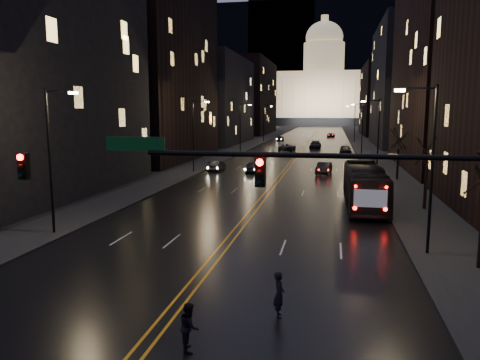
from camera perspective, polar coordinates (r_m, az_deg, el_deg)
The scene contains 36 objects.
ground at distance 18.30m, azimuth -9.00°, elevation -16.42°, with size 900.00×900.00×0.00m, color black.
road at distance 145.86m, azimuth 8.90°, elevation 5.35°, with size 20.00×320.00×0.02m, color black.
sidewalk_left at distance 147.09m, azimuth 3.42°, elevation 5.49°, with size 8.00×320.00×0.16m, color black.
sidewalk_right at distance 145.97m, azimuth 14.42°, elevation 5.21°, with size 8.00×320.00×0.16m, color black.
center_line at distance 145.86m, azimuth 8.90°, elevation 5.35°, with size 0.62×320.00×0.01m, color orange.
building_left_near at distance 46.29m, azimuth -24.90°, elevation 11.82°, with size 12.00×28.00×22.00m, color black.
building_left_mid at distance 74.82m, azimuth -10.18°, elevation 13.18°, with size 12.00×30.00×28.00m, color black.
building_left_far at distance 110.87m, azimuth -2.89°, elevation 9.65°, with size 12.00×34.00×20.00m, color black.
building_left_dist at distance 157.91m, azimuth 1.40°, elevation 10.03°, with size 12.00×40.00×24.00m, color black.
building_right_tall at distance 68.22m, azimuth 25.02°, elevation 17.26°, with size 12.00×30.00×38.00m, color black.
building_right_mid at distance 108.73m, azimuth 19.53°, elevation 10.79°, with size 12.00×34.00×26.00m, color black.
building_right_dist at distance 156.31m, azimuth 16.96°, elevation 9.32°, with size 12.00×40.00×22.00m, color black.
mountain_ridge at distance 401.13m, azimuth 16.63°, elevation 16.33°, with size 520.00×60.00×130.00m, color black.
capitol at distance 265.78m, azimuth 10.08°, elevation 10.37°, with size 90.00×50.00×58.50m.
traffic_signal at distance 15.75m, azimuth 11.17°, elevation -1.07°, with size 17.29×0.45×7.00m.
streetlamp_right_near at distance 26.15m, azimuth 22.04°, elevation 2.17°, with size 2.13×0.25×9.00m.
streetlamp_left_near at distance 30.62m, azimuth -21.92°, elevation 3.01°, with size 2.13×0.25×9.00m.
streetlamp_right_mid at distance 55.82m, azimuth 16.33°, elevation 5.47°, with size 2.13×0.25×9.00m.
streetlamp_left_mid at distance 58.05m, azimuth -5.56°, elevation 5.87°, with size 2.13×0.25×9.00m.
streetlamp_right_far at distance 85.73m, azimuth 14.58°, elevation 6.46°, with size 2.13×0.25×9.00m.
streetlamp_left_far at distance 87.19m, azimuth 0.15°, elevation 6.76°, with size 2.13×0.25×9.00m.
streetlamp_right_dist at distance 115.68m, azimuth 13.73°, elevation 6.94°, with size 2.13×0.25×9.00m.
streetlamp_left_dist at distance 116.77m, azimuth 2.99°, elevation 7.18°, with size 2.13×0.25×9.00m.
tree_right_mid at distance 38.34m, azimuth 21.89°, elevation 3.15°, with size 2.40×2.40×6.65m.
tree_right_far at distance 54.11m, azimuth 18.80°, elevation 4.68°, with size 2.40×2.40×6.65m.
bus at distance 38.64m, azimuth 14.95°, elevation -0.74°, with size 2.82×12.07×3.36m, color black.
oncoming_car_a at distance 57.95m, azimuth 1.57°, elevation 1.59°, with size 1.74×4.34×1.48m, color black.
oncoming_car_b at distance 59.54m, azimuth -2.87°, elevation 1.74°, with size 1.50×4.31×1.42m, color black.
oncoming_car_c at distance 89.37m, azimuth 5.79°, elevation 3.98°, with size 2.53×5.49×1.53m, color black.
oncoming_car_d at distance 118.77m, azimuth 4.90°, elevation 5.05°, with size 1.87×4.60×1.33m, color black.
receding_car_a at distance 57.94m, azimuth 10.19°, elevation 1.43°, with size 1.51×4.34×1.43m, color black.
receding_car_b at distance 85.27m, azimuth 12.74°, elevation 3.64°, with size 1.94×4.81×1.64m, color black.
receding_car_c at distance 96.21m, azimuth 9.17°, elevation 4.25°, with size 2.21×5.43×1.58m, color black.
receding_car_d at distance 139.39m, azimuth 11.02°, elevation 5.41°, with size 2.13×4.61×1.28m, color black.
pedestrian_a at distance 18.00m, azimuth 4.79°, elevation -13.74°, with size 0.64×0.42×1.75m, color black.
pedestrian_b at distance 15.84m, azimuth -6.19°, elevation -17.32°, with size 0.77×0.42×1.58m, color black.
Camera 1 is at (5.87, -15.54, 7.67)m, focal length 35.00 mm.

